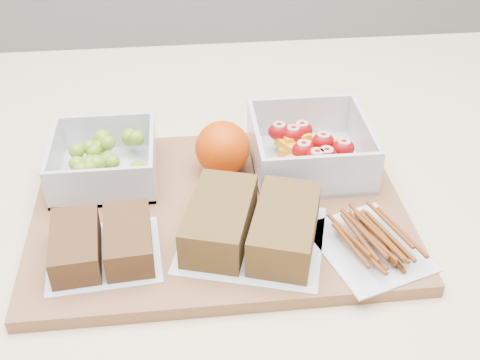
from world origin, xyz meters
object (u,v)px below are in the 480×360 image
(cutting_board, at_px, (219,210))
(fruit_container, at_px, (309,150))
(grape_container, at_px, (106,160))
(sandwich_bag_left, at_px, (102,243))
(orange, at_px, (223,148))
(pretzel_bag, at_px, (370,239))
(sandwich_bag_center, at_px, (252,225))

(cutting_board, relative_size, fruit_container, 3.02)
(grape_container, bearing_deg, sandwich_bag_left, -87.27)
(grape_container, bearing_deg, orange, -2.05)
(sandwich_bag_left, height_order, pretzel_bag, sandwich_bag_left)
(fruit_container, relative_size, orange, 2.10)
(cutting_board, distance_m, orange, 0.08)
(orange, bearing_deg, sandwich_bag_center, -81.09)
(orange, relative_size, sandwich_bag_center, 0.37)
(grape_container, bearing_deg, cutting_board, -28.72)
(sandwich_bag_left, bearing_deg, sandwich_bag_center, 2.64)
(orange, bearing_deg, cutting_board, -98.40)
(pretzel_bag, bearing_deg, orange, 132.31)
(fruit_container, xyz_separation_m, orange, (-0.11, -0.00, 0.01))
(fruit_container, bearing_deg, sandwich_bag_left, -150.21)
(grape_container, distance_m, sandwich_bag_left, 0.14)
(orange, bearing_deg, sandwich_bag_left, -134.32)
(cutting_board, relative_size, grape_container, 3.45)
(cutting_board, distance_m, sandwich_bag_left, 0.15)
(orange, bearing_deg, pretzel_bag, -47.69)
(sandwich_bag_left, bearing_deg, fruit_container, 29.79)
(cutting_board, distance_m, grape_container, 0.15)
(cutting_board, bearing_deg, fruit_container, 29.63)
(fruit_container, distance_m, sandwich_bag_center, 0.16)
(sandwich_bag_center, relative_size, pretzel_bag, 1.26)
(grape_container, height_order, fruit_container, fruit_container)
(grape_container, xyz_separation_m, sandwich_bag_left, (0.01, -0.14, -0.00))
(sandwich_bag_center, xyz_separation_m, pretzel_bag, (0.12, -0.02, -0.01))
(cutting_board, xyz_separation_m, orange, (0.01, 0.07, 0.04))
(fruit_container, relative_size, sandwich_bag_center, 0.77)
(sandwich_bag_center, bearing_deg, orange, 98.91)
(grape_container, relative_size, fruit_container, 0.88)
(orange, relative_size, sandwich_bag_left, 0.54)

